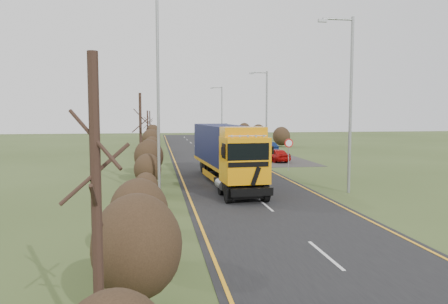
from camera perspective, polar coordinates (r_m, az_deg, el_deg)
name	(u,v)px	position (r m, az deg, el deg)	size (l,w,h in m)	color
ground	(249,192)	(26.44, 3.27, -5.19)	(160.00, 160.00, 0.00)	#38491F
road	(223,170)	(36.16, -0.07, -2.39)	(8.00, 120.00, 0.02)	black
layby	(269,157)	(47.22, 5.87, -0.65)	(6.00, 18.00, 0.02)	#33302D
lane_markings	(224,170)	(35.85, 0.00, -2.42)	(7.52, 116.00, 0.01)	orange
hedgerow	(149,154)	(33.47, -9.71, -0.29)	(2.24, 102.04, 6.05)	black
lorry	(227,150)	(29.18, 0.40, 0.25)	(3.20, 14.38, 3.97)	black
car_red_hatchback	(275,155)	(42.74, 6.69, -0.40)	(1.53, 3.81, 1.30)	#A00A08
car_blue_sedan	(267,147)	(52.14, 5.60, 0.59)	(1.38, 3.95, 1.30)	#0B173D
streetlight_near	(348,96)	(26.68, 15.95, 6.99)	(2.17, 0.21, 10.25)	gray
streetlight_mid	(266,111)	(45.24, 5.44, 5.37)	(1.91, 0.18, 9.00)	gray
streetlight_far	(221,112)	(67.58, -0.37, 5.18)	(1.87, 0.18, 8.78)	gray
left_pole	(158,95)	(23.88, -8.60, 7.38)	(0.16, 0.16, 11.38)	gray
speed_sign	(289,148)	(36.26, 8.45, 0.54)	(0.73, 0.10, 2.63)	gray
warning_board	(241,145)	(51.01, 2.21, 0.98)	(0.68, 0.11, 1.77)	gray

